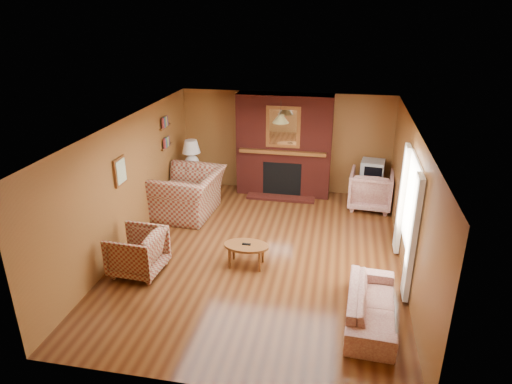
% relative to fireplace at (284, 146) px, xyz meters
% --- Properties ---
extents(floor, '(6.50, 6.50, 0.00)m').
position_rel_fireplace_xyz_m(floor, '(0.00, -2.98, -1.18)').
color(floor, '#45210E').
rests_on(floor, ground).
extents(ceiling, '(6.50, 6.50, 0.00)m').
position_rel_fireplace_xyz_m(ceiling, '(0.00, -2.98, 1.22)').
color(ceiling, white).
rests_on(ceiling, wall_back).
extents(wall_back, '(6.50, 0.00, 6.50)m').
position_rel_fireplace_xyz_m(wall_back, '(0.00, 0.27, 0.02)').
color(wall_back, brown).
rests_on(wall_back, floor).
extents(wall_front, '(6.50, 0.00, 6.50)m').
position_rel_fireplace_xyz_m(wall_front, '(0.00, -6.23, 0.02)').
color(wall_front, brown).
rests_on(wall_front, floor).
extents(wall_left, '(0.00, 6.50, 6.50)m').
position_rel_fireplace_xyz_m(wall_left, '(-2.50, -2.98, 0.02)').
color(wall_left, brown).
rests_on(wall_left, floor).
extents(wall_right, '(0.00, 6.50, 6.50)m').
position_rel_fireplace_xyz_m(wall_right, '(2.50, -2.98, 0.02)').
color(wall_right, brown).
rests_on(wall_right, floor).
extents(fireplace, '(2.20, 0.82, 2.40)m').
position_rel_fireplace_xyz_m(fireplace, '(0.00, 0.00, 0.00)').
color(fireplace, '#511811').
rests_on(fireplace, floor).
extents(window_right, '(0.10, 1.85, 2.00)m').
position_rel_fireplace_xyz_m(window_right, '(2.45, -3.18, -0.06)').
color(window_right, beige).
rests_on(window_right, wall_right).
extents(bookshelf, '(0.09, 0.55, 0.71)m').
position_rel_fireplace_xyz_m(bookshelf, '(-2.44, -1.08, 0.48)').
color(bookshelf, brown).
rests_on(bookshelf, wall_left).
extents(botanical_print, '(0.05, 0.40, 0.50)m').
position_rel_fireplace_xyz_m(botanical_print, '(-2.47, -3.28, 0.37)').
color(botanical_print, brown).
rests_on(botanical_print, wall_left).
extents(pendant_light, '(0.36, 0.36, 0.48)m').
position_rel_fireplace_xyz_m(pendant_light, '(0.00, -0.68, 0.82)').
color(pendant_light, black).
rests_on(pendant_light, ceiling).
extents(plaid_loveseat, '(1.40, 1.58, 0.97)m').
position_rel_fireplace_xyz_m(plaid_loveseat, '(-1.85, -1.58, -0.70)').
color(plaid_loveseat, maroon).
rests_on(plaid_loveseat, floor).
extents(plaid_armchair, '(0.90, 0.87, 0.77)m').
position_rel_fireplace_xyz_m(plaid_armchair, '(-1.95, -3.98, -0.80)').
color(plaid_armchair, maroon).
rests_on(plaid_armchair, floor).
extents(floral_sofa, '(0.76, 1.76, 0.50)m').
position_rel_fireplace_xyz_m(floral_sofa, '(1.90, -4.58, -0.93)').
color(floral_sofa, beige).
rests_on(floral_sofa, floor).
extents(floral_armchair, '(1.00, 1.02, 0.86)m').
position_rel_fireplace_xyz_m(floral_armchair, '(2.04, -0.46, -0.75)').
color(floral_armchair, beige).
rests_on(floral_armchair, floor).
extents(coffee_table, '(0.79, 0.49, 0.43)m').
position_rel_fireplace_xyz_m(coffee_table, '(-0.18, -3.43, -0.83)').
color(coffee_table, brown).
rests_on(coffee_table, floor).
extents(side_table, '(0.51, 0.51, 0.66)m').
position_rel_fireplace_xyz_m(side_table, '(-2.10, -0.53, -0.85)').
color(side_table, brown).
rests_on(side_table, floor).
extents(table_lamp, '(0.43, 0.43, 0.70)m').
position_rel_fireplace_xyz_m(table_lamp, '(-2.10, -0.53, -0.13)').
color(table_lamp, white).
rests_on(table_lamp, side_table).
extents(tv_stand, '(0.53, 0.49, 0.55)m').
position_rel_fireplace_xyz_m(tv_stand, '(2.05, -0.18, -0.91)').
color(tv_stand, black).
rests_on(tv_stand, floor).
extents(crt_tv, '(0.56, 0.56, 0.46)m').
position_rel_fireplace_xyz_m(crt_tv, '(2.05, -0.19, -0.40)').
color(crt_tv, '#A8ABB0').
rests_on(crt_tv, tv_stand).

